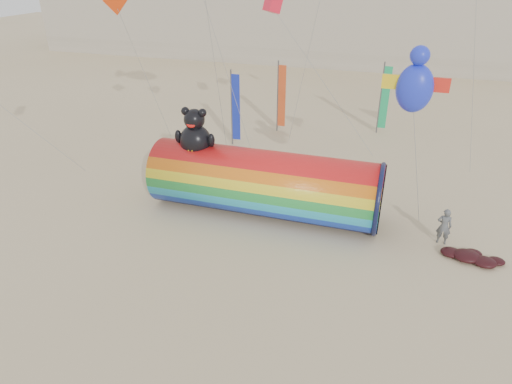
% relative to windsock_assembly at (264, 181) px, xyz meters
% --- Properties ---
extents(ground, '(160.00, 160.00, 0.00)m').
position_rel_windsock_assembly_xyz_m(ground, '(-0.13, -3.91, -1.75)').
color(ground, '#CCB58C').
rests_on(ground, ground).
extents(windsock_assembly, '(11.43, 3.48, 5.27)m').
position_rel_windsock_assembly_xyz_m(windsock_assembly, '(0.00, 0.00, 0.00)').
color(windsock_assembly, red).
rests_on(windsock_assembly, ground).
extents(kite_handler, '(0.67, 0.46, 1.77)m').
position_rel_windsock_assembly_xyz_m(kite_handler, '(8.58, -0.24, -0.87)').
color(kite_handler, '#575B5E').
rests_on(kite_handler, ground).
extents(fabric_bundle, '(2.62, 1.35, 0.41)m').
position_rel_windsock_assembly_xyz_m(fabric_bundle, '(9.77, -1.28, -1.58)').
color(fabric_bundle, '#400B0F').
rests_on(fabric_bundle, ground).
extents(festival_banners, '(10.06, 5.65, 5.20)m').
position_rel_windsock_assembly_xyz_m(festival_banners, '(-0.77, 11.62, 0.89)').
color(festival_banners, '#59595E').
rests_on(festival_banners, ground).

